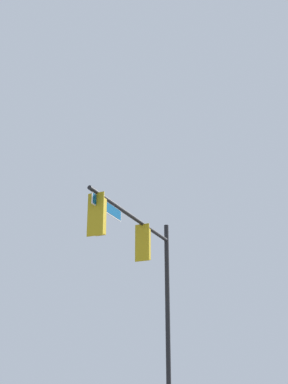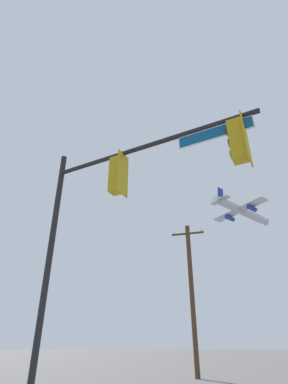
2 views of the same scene
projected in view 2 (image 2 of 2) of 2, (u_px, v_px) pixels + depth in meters
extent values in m
cylinder|color=black|center=(48.00, 270.00, 8.15)|extent=(0.17, 0.17, 7.34)
cylinder|color=black|center=(146.00, 146.00, 8.29)|extent=(6.04, 0.90, 0.13)
cube|color=gold|center=(123.00, 173.00, 8.28)|extent=(0.10, 0.52, 1.30)
cube|color=#B79314|center=(117.00, 175.00, 8.36)|extent=(0.40, 0.36, 1.10)
cylinder|color=#B79314|center=(118.00, 157.00, 8.64)|extent=(0.04, 0.04, 0.12)
cylinder|color=#340503|center=(112.00, 167.00, 8.60)|extent=(0.06, 0.22, 0.22)
cylinder|color=#392D05|center=(111.00, 177.00, 8.45)|extent=(0.06, 0.22, 0.22)
cylinder|color=green|center=(110.00, 187.00, 8.30)|extent=(0.06, 0.22, 0.22)
cube|color=gold|center=(246.00, 138.00, 6.89)|extent=(0.10, 0.52, 1.30)
cube|color=#B79314|center=(238.00, 141.00, 6.97)|extent=(0.40, 0.36, 1.10)
cylinder|color=#B79314|center=(234.00, 120.00, 7.25)|extent=(0.04, 0.04, 0.12)
cylinder|color=#340503|center=(227.00, 132.00, 7.20)|extent=(0.06, 0.22, 0.22)
cylinder|color=#392D05|center=(229.00, 143.00, 7.05)|extent=(0.06, 0.22, 0.22)
cylinder|color=green|center=(231.00, 155.00, 6.90)|extent=(0.06, 0.22, 0.22)
cube|color=#0A4C7F|center=(214.00, 133.00, 7.37)|extent=(1.82, 0.27, 0.30)
cube|color=white|center=(214.00, 133.00, 7.37)|extent=(1.88, 0.26, 0.36)
cylinder|color=#47331E|center=(192.00, 294.00, 21.01)|extent=(0.34, 0.34, 10.15)
cube|color=#47331E|center=(188.00, 234.00, 23.07)|extent=(2.39, 0.89, 0.12)
cylinder|color=gray|center=(174.00, 233.00, 23.40)|extent=(0.08, 0.08, 0.16)
cylinder|color=gray|center=(201.00, 231.00, 22.85)|extent=(0.08, 0.08, 0.16)
cylinder|color=#B2B7C1|center=(241.00, 211.00, 142.49)|extent=(14.86, 27.27, 7.73)
cone|color=#B2B7C1|center=(262.00, 220.00, 147.86)|extent=(6.19, 7.59, 4.68)
cone|color=#B2B7C1|center=(219.00, 200.00, 137.11)|extent=(5.55, 6.77, 4.21)
cube|color=#B2B7C1|center=(239.00, 210.00, 141.53)|extent=(29.86, 16.64, 0.87)
cube|color=#B2B7C1|center=(220.00, 200.00, 137.57)|extent=(10.93, 6.91, 0.52)
cube|color=navy|center=(220.00, 193.00, 139.68)|extent=(1.76, 3.72, 5.44)
cylinder|color=navy|center=(252.00, 208.00, 136.08)|extent=(3.96, 5.43, 2.77)
cylinder|color=navy|center=(230.00, 218.00, 146.56)|extent=(3.96, 5.43, 2.77)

